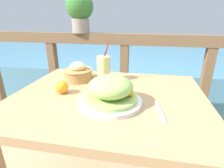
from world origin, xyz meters
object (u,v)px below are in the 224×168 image
at_px(salad_plate, 110,92).
at_px(drink_glass, 104,68).
at_px(potted_plant, 80,10).
at_px(bread_basket, 78,73).

bearing_deg(salad_plate, drink_glass, 109.00).
distance_m(salad_plate, drink_glass, 0.33).
distance_m(drink_glass, potted_plant, 0.65).
xyz_separation_m(salad_plate, bread_basket, (-0.27, 0.28, -0.01)).
relative_size(drink_glass, potted_plant, 0.77).
bearing_deg(salad_plate, potted_plant, 118.46).
distance_m(salad_plate, potted_plant, 0.95).
height_order(salad_plate, drink_glass, drink_glass).
xyz_separation_m(bread_basket, potted_plant, (-0.14, 0.48, 0.39)).
xyz_separation_m(drink_glass, bread_basket, (-0.16, -0.03, -0.03)).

